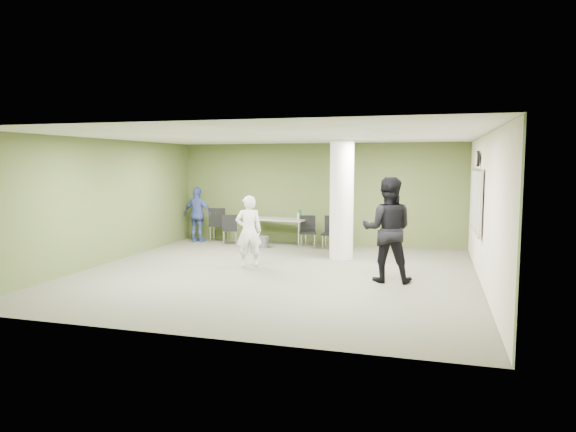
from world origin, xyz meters
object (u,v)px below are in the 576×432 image
(man_blue, at_px, (198,214))
(folding_table, at_px, (279,220))
(chair_back_left, at_px, (218,222))
(woman_white, at_px, (249,231))
(man_black, at_px, (387,230))

(man_blue, bearing_deg, folding_table, -174.04)
(folding_table, bearing_deg, chair_back_left, -177.02)
(folding_table, xyz_separation_m, man_blue, (-2.43, 0.01, 0.09))
(woman_white, xyz_separation_m, man_blue, (-2.63, 2.92, 0.01))
(chair_back_left, bearing_deg, man_black, 135.05)
(chair_back_left, xyz_separation_m, man_blue, (-0.58, -0.10, 0.21))
(chair_back_left, xyz_separation_m, woman_white, (2.05, -3.02, 0.20))
(chair_back_left, xyz_separation_m, man_black, (5.08, -3.60, 0.42))
(woman_white, distance_m, man_black, 3.09)
(man_black, bearing_deg, chair_back_left, -38.37)
(chair_back_left, distance_m, man_blue, 0.62)
(man_black, xyz_separation_m, man_blue, (-5.66, 3.50, -0.21))
(folding_table, xyz_separation_m, chair_back_left, (-1.85, 0.11, -0.12))
(folding_table, bearing_deg, man_blue, -173.89)
(woman_white, relative_size, man_black, 0.78)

